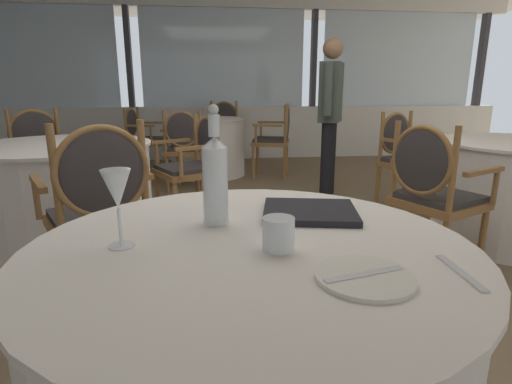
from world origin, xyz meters
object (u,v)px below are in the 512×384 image
dining_chair_1_1 (277,134)px  menu_book (310,212)px  dining_chair_0_0 (404,152)px  dining_chair_0_1 (432,186)px  dining_chair_2_0 (99,203)px  dining_chair_2_1 (195,160)px  wine_glass (117,192)px  water_tumbler (278,234)px  diner_person_0 (330,109)px  dining_chair_2_2 (39,153)px  dining_chair_1_2 (223,127)px  dining_chair_1_3 (141,135)px  dining_chair_1_0 (187,143)px  water_bottle (215,177)px  side_plate (364,277)px

dining_chair_1_1 → menu_book: bearing=96.3°
dining_chair_0_0 → dining_chair_0_1: 1.48m
dining_chair_2_0 → dining_chair_2_1: dining_chair_2_0 is taller
wine_glass → water_tumbler: 0.40m
diner_person_0 → wine_glass: bearing=90.4°
dining_chair_2_2 → dining_chair_2_1: bearing=44.7°
dining_chair_1_2 → dining_chair_2_0: (-0.77, -4.29, 0.01)m
dining_chair_2_0 → diner_person_0: diner_person_0 is taller
dining_chair_0_1 → dining_chair_1_3: 4.07m
diner_person_0 → dining_chair_1_3: bearing=-9.0°
diner_person_0 → dining_chair_0_0: bearing=165.5°
dining_chair_1_3 → dining_chair_1_1: bearing=0.0°
water_tumbler → dining_chair_1_0: size_ratio=0.09×
dining_chair_0_1 → dining_chair_2_0: bearing=162.3°
water_bottle → dining_chair_1_1: bearing=78.1°
water_tumbler → dining_chair_1_0: bearing=96.5°
dining_chair_0_1 → dining_chair_1_3: dining_chair_0_1 is taller
side_plate → water_tumbler: (-0.15, 0.17, 0.04)m
water_bottle → dining_chair_2_1: (-0.15, 2.38, -0.35)m
dining_chair_1_0 → dining_chair_1_1: bearing=-45.1°
water_bottle → water_tumbler: water_bottle is taller
dining_chair_0_0 → dining_chair_2_2: bearing=-119.3°
water_bottle → dining_chair_0_1: water_bottle is taller
dining_chair_0_0 → dining_chair_2_0: (-2.42, -1.64, 0.03)m
side_plate → dining_chair_1_0: size_ratio=0.22×
water_bottle → dining_chair_0_0: (1.85, 2.56, -0.35)m
side_plate → dining_chair_2_2: bearing=120.5°
dining_chair_2_2 → diner_person_0: bearing=66.6°
dining_chair_2_2 → diner_person_0: diner_person_0 is taller
water_bottle → menu_book: (0.29, 0.05, -0.12)m
dining_chair_2_2 → dining_chair_1_0: bearing=86.0°
water_tumbler → dining_chair_1_1: dining_chair_1_1 is taller
wine_glass → dining_chair_1_2: bearing=85.5°
dining_chair_1_3 → water_bottle: bearing=-64.0°
dining_chair_2_2 → dining_chair_1_3: bearing=130.8°
menu_book → dining_chair_2_2: size_ratio=0.29×
dining_chair_1_3 → diner_person_0: bearing=-19.8°
water_bottle → menu_book: bearing=9.5°
side_plate → dining_chair_1_0: 3.85m
menu_book → dining_chair_0_1: 1.56m
dining_chair_1_3 → dining_chair_2_2: bearing=-96.5°
dining_chair_2_2 → diner_person_0: (2.84, 0.24, 0.37)m
water_bottle → dining_chair_1_0: (-0.27, 3.42, -0.35)m
wine_glass → dining_chair_2_0: bearing=107.5°
side_plate → dining_chair_1_0: dining_chair_1_0 is taller
side_plate → menu_book: menu_book is taller
dining_chair_1_2 → diner_person_0: diner_person_0 is taller
water_tumbler → dining_chair_0_0: size_ratio=0.09×
dining_chair_0_0 → diner_person_0: bearing=-154.7°
dining_chair_0_1 → dining_chair_1_0: (-1.61, 2.25, -0.00)m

